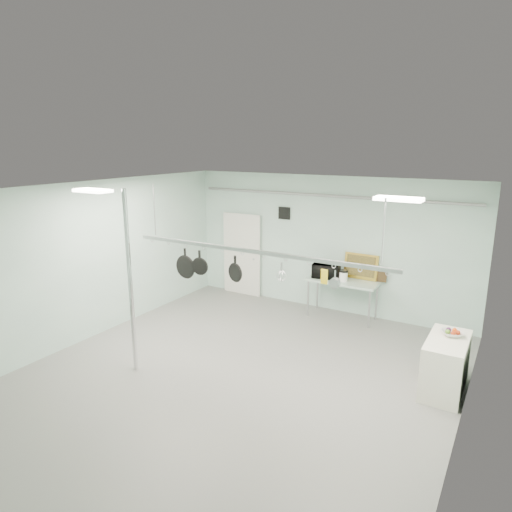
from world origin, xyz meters
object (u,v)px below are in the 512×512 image
Objects in this scene: prep_table at (343,283)px; microwave at (326,271)px; coffee_canister at (343,277)px; skillet_right at (235,268)px; side_cabinet at (445,365)px; pot_rack at (253,250)px; fruit_bowl at (452,333)px; skillet_mid at (200,262)px; chrome_pole at (130,283)px; skillet_left at (185,264)px.

microwave is at bearing -178.28° from prep_table.
coffee_canister is 0.49× the size of skillet_right.
side_cabinet is 0.25× the size of pot_rack.
fruit_bowl is 0.78× the size of skillet_mid.
skillet_mid is at bearing 48.22° from chrome_pole.
skillet_right is (-3.30, -1.10, 1.41)m from side_cabinet.
skillet_right is (-3.33, -1.28, 0.92)m from fruit_bowl.
skillet_mid is (-1.50, -3.30, 1.04)m from prep_table.
skillet_left and skillet_mid have the same top height.
skillet_right is at bearing -159.03° from fruit_bowl.
chrome_pole is at bearing 56.55° from microwave.
skillet_mid reaches higher than microwave.
pot_rack is (-0.40, -3.30, 1.40)m from prep_table.
pot_rack is at bearing -8.59° from skillet_mid.
fruit_bowl is 0.59× the size of skillet_left.
fruit_bowl is (0.03, 0.18, 0.49)m from side_cabinet.
skillet_right reaches higher than microwave.
side_cabinet is 0.52m from fruit_bowl.
skillet_left is (-1.86, -3.22, 0.79)m from coffee_canister.
prep_table is 3.28m from fruit_bowl.
chrome_pole is at bearing -157.59° from side_cabinet.
microwave is (-0.00, 3.29, -1.16)m from pot_rack.
pot_rack is 14.40× the size of fruit_bowl.
fruit_bowl is at bearing 8.79° from skillet_mid.
coffee_canister reaches higher than prep_table.
side_cabinet is at bearing 134.38° from microwave.
side_cabinet is at bearing 20.45° from pot_rack.
microwave is 3.60m from fruit_bowl.
side_cabinet is at bearing 35.79° from skillet_right.
prep_table is 3.39m from side_cabinet.
skillet_right is (-0.75, -3.30, 1.03)m from prep_table.
microwave is 1.34× the size of skillet_right.
skillet_right reaches higher than side_cabinet.
side_cabinet is 5.55× the size of coffee_canister.
coffee_canister is 3.67m from skillet_mid.
chrome_pole is at bearing -132.54° from skillet_right.
skillet_left is at bearing 62.08° from chrome_pole.
coffee_canister is 0.65× the size of fruit_bowl.
chrome_pole is 1.24m from skillet_mid.
coffee_canister reaches higher than side_cabinet.
skillet_left is (-1.42, 0.00, -0.43)m from pot_rack.
skillet_mid reaches higher than coffee_canister.
chrome_pole is 5.39× the size of microwave.
skillet_mid is (-4.08, -1.28, 0.93)m from fruit_bowl.
prep_table is 0.33× the size of pot_rack.
skillet_left is (-4.37, -1.10, 1.35)m from side_cabinet.
chrome_pole is at bearing -154.65° from pot_rack.
microwave is 0.45m from coffee_canister.
skillet_mid is (0.80, 0.90, 0.27)m from chrome_pole.
side_cabinet is 2.11× the size of skillet_left.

